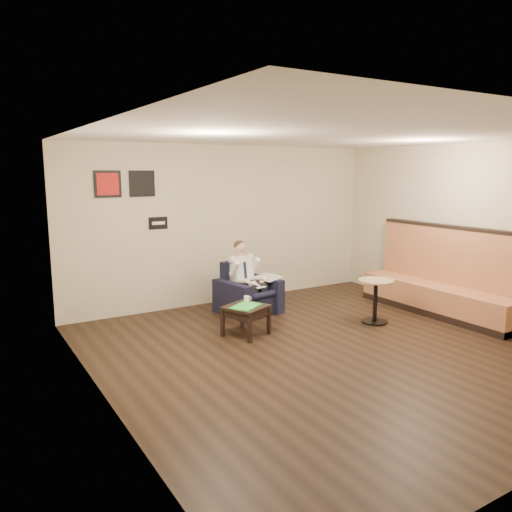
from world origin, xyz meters
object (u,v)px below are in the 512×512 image
side_table (246,321)px  seated_man (253,280)px  armchair (248,288)px  coffee_mug (247,299)px  banquette (439,271)px  smartphone (239,303)px  cafe_table (375,301)px  green_folder (246,306)px

side_table → seated_man: bearing=53.8°
armchair → coffee_mug: 0.95m
coffee_mug → banquette: 3.31m
coffee_mug → banquette: (3.19, -0.87, 0.23)m
seated_man → coffee_mug: bearing=-136.5°
banquette → side_table: bearing=168.2°
smartphone → banquette: 3.44m
seated_man → smartphone: (-0.66, -0.71, -0.13)m
side_table → smartphone: smartphone is taller
coffee_mug → cafe_table: cafe_table is taller
green_folder → coffee_mug: size_ratio=4.74×
seated_man → banquette: size_ratio=0.41×
armchair → smartphone: (-0.64, -0.82, 0.02)m
coffee_mug → smartphone: 0.14m
side_table → banquette: banquette is taller
green_folder → coffee_mug: bearing=56.7°
smartphone → armchair: bearing=39.1°
seated_man → green_folder: bearing=-135.7°
banquette → cafe_table: banquette is taller
side_table → green_folder: size_ratio=1.22×
seated_man → green_folder: (-0.66, -0.90, -0.13)m
cafe_table → side_table: bearing=165.5°
seated_man → cafe_table: seated_man is taller
green_folder → smartphone: green_folder is taller
armchair → coffee_mug: (-0.51, -0.81, 0.07)m
seated_man → cafe_table: (1.39, -1.40, -0.23)m
side_table → green_folder: bearing=-123.3°
seated_man → banquette: (2.66, -1.57, 0.15)m
smartphone → banquette: bearing=-27.4°
armchair → seated_man: bearing=-90.0°
armchair → seated_man: 0.19m
seated_man → side_table: bearing=-135.8°
armchair → smartphone: bearing=-137.5°
armchair → coffee_mug: bearing=-131.7°
smartphone → banquette: banquette is taller
side_table → smartphone: bearing=95.7°
green_folder → cafe_table: 2.12m
seated_man → side_table: (-0.64, -0.87, -0.35)m
side_table → armchair: bearing=57.6°
side_table → coffee_mug: size_ratio=5.79×
green_folder → coffee_mug: (0.14, 0.21, 0.04)m
banquette → smartphone: bearing=165.6°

